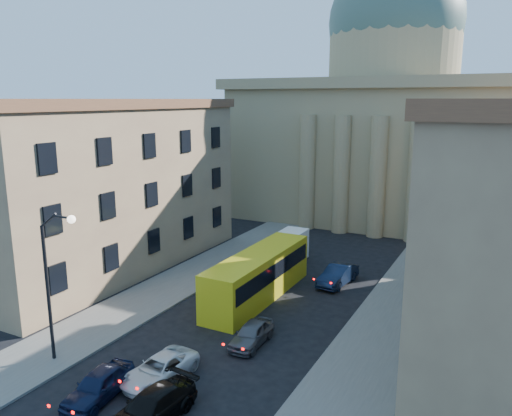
% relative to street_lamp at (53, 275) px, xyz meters
% --- Properties ---
extents(sidewalk_left, '(5.00, 60.00, 0.15)m').
position_rel_street_lamp_xyz_m(sidewalk_left, '(-1.53, 10.00, -5.21)').
color(sidewalk_left, '#595752').
rests_on(sidewalk_left, ground).
extents(sidewalk_right, '(5.00, 60.00, 0.15)m').
position_rel_street_lamp_xyz_m(sidewalk_right, '(15.47, 10.00, -5.21)').
color(sidewalk_right, '#595752').
rests_on(sidewalk_right, ground).
extents(church, '(68.02, 28.76, 36.60)m').
position_rel_street_lamp_xyz_m(church, '(6.97, 47.47, 6.59)').
color(church, '#92805A').
rests_on(church, ground).
extents(building_left, '(11.60, 26.60, 14.70)m').
position_rel_street_lamp_xyz_m(building_left, '(-10.03, 14.00, 2.14)').
color(building_left, '#9F835D').
rests_on(building_left, ground).
extents(street_lamp, '(2.62, 0.44, 8.83)m').
position_rel_street_lamp_xyz_m(street_lamp, '(0.00, 0.00, 0.00)').
color(street_lamp, black).
rests_on(street_lamp, ground).
extents(car_left_near, '(2.24, 4.54, 1.49)m').
position_rel_street_lamp_xyz_m(car_left_near, '(4.51, -1.58, -4.54)').
color(car_left_near, black).
rests_on(car_left_near, ground).
extents(car_left_mid, '(2.47, 4.79, 1.29)m').
position_rel_street_lamp_xyz_m(car_left_mid, '(6.17, 1.17, -4.64)').
color(car_left_mid, silver).
rests_on(car_left_mid, ground).
extents(car_right_mid, '(2.56, 5.18, 1.45)m').
position_rel_street_lamp_xyz_m(car_right_mid, '(8.03, -1.83, -4.56)').
color(car_right_mid, black).
rests_on(car_right_mid, ground).
extents(car_right_far, '(1.76, 4.08, 1.37)m').
position_rel_street_lamp_xyz_m(car_right_far, '(8.61, 6.96, -4.60)').
color(car_right_far, '#4A4B4F').
rests_on(car_right_far, ground).
extents(car_right_distant, '(2.22, 4.96, 1.58)m').
position_rel_street_lamp_xyz_m(car_right_distant, '(10.01, 19.13, -4.49)').
color(car_right_distant, black).
rests_on(car_right_distant, ground).
extents(city_bus, '(2.90, 12.36, 3.48)m').
position_rel_street_lamp_xyz_m(city_bus, '(5.59, 13.69, -3.41)').
color(city_bus, gold).
rests_on(city_bus, ground).
extents(box_truck, '(2.20, 5.35, 2.92)m').
position_rel_street_lamp_xyz_m(box_truck, '(4.45, 21.68, -3.90)').
color(box_truck, white).
rests_on(box_truck, ground).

